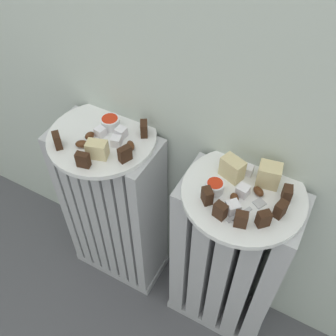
% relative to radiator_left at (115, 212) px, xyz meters
% --- Properties ---
extents(radiator_left, '(0.28, 0.15, 0.57)m').
position_rel_radiator_left_xyz_m(radiator_left, '(0.00, 0.00, 0.00)').
color(radiator_left, '#B2B2B7').
rests_on(radiator_left, ground_plane).
extents(radiator_right, '(0.28, 0.15, 0.57)m').
position_rel_radiator_left_xyz_m(radiator_right, '(0.36, -0.00, 0.00)').
color(radiator_right, '#B2B2B7').
rests_on(radiator_right, ground_plane).
extents(plate_left, '(0.26, 0.26, 0.01)m').
position_rel_radiator_left_xyz_m(plate_left, '(0.00, 0.00, 0.30)').
color(plate_left, white).
rests_on(plate_left, radiator_left).
extents(plate_right, '(0.26, 0.26, 0.01)m').
position_rel_radiator_left_xyz_m(plate_right, '(0.36, 0.00, 0.30)').
color(plate_right, white).
rests_on(plate_right, radiator_right).
extents(dark_cake_slice_left_0, '(0.03, 0.03, 0.04)m').
position_rel_radiator_left_xyz_m(dark_cake_slice_left_0, '(-0.06, -0.08, 0.32)').
color(dark_cake_slice_left_0, '#382114').
rests_on(dark_cake_slice_left_0, plate_left).
extents(dark_cake_slice_left_1, '(0.03, 0.02, 0.04)m').
position_rel_radiator_left_xyz_m(dark_cake_slice_left_1, '(0.02, -0.10, 0.32)').
color(dark_cake_slice_left_1, '#382114').
rests_on(dark_cake_slice_left_1, plate_left).
extents(dark_cake_slice_left_2, '(0.03, 0.03, 0.04)m').
position_rel_radiator_left_xyz_m(dark_cake_slice_left_2, '(0.09, -0.04, 0.32)').
color(dark_cake_slice_left_2, '#382114').
rests_on(dark_cake_slice_left_2, plate_left).
extents(dark_cake_slice_left_3, '(0.03, 0.03, 0.04)m').
position_rel_radiator_left_xyz_m(dark_cake_slice_left_3, '(0.09, 0.05, 0.32)').
color(dark_cake_slice_left_3, '#382114').
rests_on(dark_cake_slice_left_3, plate_left).
extents(marble_cake_slice_left_0, '(0.05, 0.04, 0.04)m').
position_rel_radiator_left_xyz_m(marble_cake_slice_left_0, '(0.03, -0.06, 0.32)').
color(marble_cake_slice_left_0, beige).
rests_on(marble_cake_slice_left_0, plate_left).
extents(turkish_delight_left_0, '(0.03, 0.03, 0.02)m').
position_rel_radiator_left_xyz_m(turkish_delight_left_0, '(-0.00, 0.00, 0.31)').
color(turkish_delight_left_0, white).
rests_on(turkish_delight_left_0, plate_left).
extents(turkish_delight_left_1, '(0.03, 0.03, 0.02)m').
position_rel_radiator_left_xyz_m(turkish_delight_left_1, '(0.05, -0.01, 0.31)').
color(turkish_delight_left_1, white).
rests_on(turkish_delight_left_1, plate_left).
extents(turkish_delight_left_2, '(0.03, 0.03, 0.02)m').
position_rel_radiator_left_xyz_m(turkish_delight_left_2, '(0.04, 0.02, 0.31)').
color(turkish_delight_left_2, white).
rests_on(turkish_delight_left_2, plate_left).
extents(medjool_date_left_0, '(0.04, 0.03, 0.02)m').
position_rel_radiator_left_xyz_m(medjool_date_left_0, '(-0.02, -0.05, 0.31)').
color(medjool_date_left_0, '#4C2814').
rests_on(medjool_date_left_0, plate_left).
extents(medjool_date_left_1, '(0.03, 0.03, 0.02)m').
position_rel_radiator_left_xyz_m(medjool_date_left_1, '(0.08, -0.00, 0.31)').
color(medjool_date_left_1, '#4C2814').
rests_on(medjool_date_left_1, plate_left).
extents(medjool_date_left_2, '(0.02, 0.03, 0.02)m').
position_rel_radiator_left_xyz_m(medjool_date_left_2, '(-0.02, -0.02, 0.31)').
color(medjool_date_left_2, '#4C2814').
rests_on(medjool_date_left_2, plate_left).
extents(jam_bowl_left, '(0.05, 0.05, 0.03)m').
position_rel_radiator_left_xyz_m(jam_bowl_left, '(0.00, 0.04, 0.32)').
color(jam_bowl_left, white).
rests_on(jam_bowl_left, plate_left).
extents(dark_cake_slice_right_0, '(0.03, 0.03, 0.04)m').
position_rel_radiator_left_xyz_m(dark_cake_slice_right_0, '(0.30, -0.06, 0.32)').
color(dark_cake_slice_right_0, '#382114').
rests_on(dark_cake_slice_right_0, plate_right).
extents(dark_cake_slice_right_1, '(0.03, 0.02, 0.04)m').
position_rel_radiator_left_xyz_m(dark_cake_slice_right_1, '(0.33, -0.08, 0.32)').
color(dark_cake_slice_right_1, '#382114').
rests_on(dark_cake_slice_right_1, plate_right).
extents(dark_cake_slice_right_2, '(0.03, 0.02, 0.04)m').
position_rel_radiator_left_xyz_m(dark_cake_slice_right_2, '(0.38, -0.08, 0.32)').
color(dark_cake_slice_right_2, '#382114').
rests_on(dark_cake_slice_right_2, plate_right).
extents(dark_cake_slice_right_3, '(0.03, 0.03, 0.04)m').
position_rel_radiator_left_xyz_m(dark_cake_slice_right_3, '(0.41, -0.06, 0.32)').
color(dark_cake_slice_right_3, '#382114').
rests_on(dark_cake_slice_right_3, plate_right).
extents(dark_cake_slice_right_4, '(0.02, 0.03, 0.04)m').
position_rel_radiator_left_xyz_m(dark_cake_slice_right_4, '(0.43, -0.02, 0.32)').
color(dark_cake_slice_right_4, '#382114').
rests_on(dark_cake_slice_right_4, plate_right).
extents(dark_cake_slice_right_5, '(0.02, 0.03, 0.04)m').
position_rel_radiator_left_xyz_m(dark_cake_slice_right_5, '(0.43, 0.02, 0.32)').
color(dark_cake_slice_right_5, '#382114').
rests_on(dark_cake_slice_right_5, plate_right).
extents(marble_cake_slice_right_0, '(0.05, 0.04, 0.05)m').
position_rel_radiator_left_xyz_m(marble_cake_slice_right_0, '(0.39, 0.05, 0.33)').
color(marble_cake_slice_right_0, beige).
rests_on(marble_cake_slice_right_0, plate_right).
extents(marble_cake_slice_right_1, '(0.05, 0.04, 0.05)m').
position_rel_radiator_left_xyz_m(marble_cake_slice_right_1, '(0.32, 0.03, 0.33)').
color(marble_cake_slice_right_1, beige).
rests_on(marble_cake_slice_right_1, plate_right).
extents(turkish_delight_right_0, '(0.02, 0.02, 0.02)m').
position_rel_radiator_left_xyz_m(turkish_delight_right_0, '(0.34, 0.05, 0.31)').
color(turkish_delight_right_0, white).
rests_on(turkish_delight_right_0, plate_right).
extents(turkish_delight_right_1, '(0.03, 0.03, 0.02)m').
position_rel_radiator_left_xyz_m(turkish_delight_right_1, '(0.35, -0.06, 0.32)').
color(turkish_delight_right_1, white).
rests_on(turkish_delight_right_1, plate_right).
extents(turkish_delight_right_2, '(0.03, 0.03, 0.02)m').
position_rel_radiator_left_xyz_m(turkish_delight_right_2, '(0.35, -0.01, 0.31)').
color(turkish_delight_right_2, white).
rests_on(turkish_delight_right_2, plate_right).
extents(medjool_date_right_0, '(0.03, 0.03, 0.02)m').
position_rel_radiator_left_xyz_m(medjool_date_right_0, '(0.35, -0.03, 0.31)').
color(medjool_date_right_0, '#4C2814').
rests_on(medjool_date_right_0, plate_right).
extents(medjool_date_right_1, '(0.03, 0.03, 0.01)m').
position_rel_radiator_left_xyz_m(medjool_date_right_1, '(0.38, 0.01, 0.31)').
color(medjool_date_right_1, '#4C2814').
rests_on(medjool_date_right_1, plate_right).
extents(jam_bowl_right, '(0.04, 0.04, 0.03)m').
position_rel_radiator_left_xyz_m(jam_bowl_right, '(0.30, -0.03, 0.32)').
color(jam_bowl_right, white).
rests_on(jam_bowl_right, plate_right).
extents(fork, '(0.06, 0.09, 0.00)m').
position_rel_radiator_left_xyz_m(fork, '(0.38, -0.04, 0.30)').
color(fork, '#B7B7BC').
rests_on(fork, plate_right).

